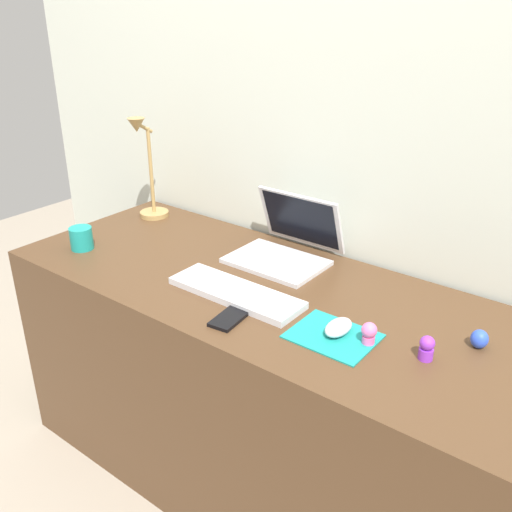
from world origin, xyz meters
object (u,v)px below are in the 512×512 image
object	(u,v)px
toy_figurine_pink	(369,333)
coffee_mug	(81,238)
laptop	(287,243)
desk_lamp	(147,171)
keyboard	(236,293)
toy_figurine_blue	(479,339)
mouse	(338,327)
toy_figurine_purple	(427,348)
cell_phone	(231,317)

from	to	relation	value
toy_figurine_pink	coffee_mug	bearing A→B (deg)	-176.15
laptop	desk_lamp	distance (m)	0.64
keyboard	toy_figurine_pink	world-z (taller)	toy_figurine_pink
laptop	desk_lamp	world-z (taller)	desk_lamp
laptop	toy_figurine_blue	distance (m)	0.68
mouse	coffee_mug	bearing A→B (deg)	-176.23
coffee_mug	toy_figurine_purple	size ratio (longest dim) A/B	1.22
toy_figurine_purple	cell_phone	bearing A→B (deg)	-163.55
keyboard	toy_figurine_pink	size ratio (longest dim) A/B	6.79
toy_figurine_pink	toy_figurine_blue	bearing A→B (deg)	34.89
coffee_mug	toy_figurine_pink	xyz separation A→B (m)	(1.04, 0.07, -0.01)
mouse	cell_phone	size ratio (longest dim) A/B	0.75
cell_phone	toy_figurine_blue	world-z (taller)	toy_figurine_blue
laptop	toy_figurine_pink	xyz separation A→B (m)	(0.45, -0.30, -0.02)
toy_figurine_purple	desk_lamp	bearing A→B (deg)	168.49
keyboard	coffee_mug	distance (m)	0.63
toy_figurine_blue	cell_phone	bearing A→B (deg)	-154.59
keyboard	toy_figurine_purple	xyz separation A→B (m)	(0.55, 0.03, 0.02)
coffee_mug	toy_figurine_purple	bearing A→B (deg)	4.71
mouse	laptop	bearing A→B (deg)	140.51
keyboard	mouse	xyz separation A→B (m)	(0.33, 0.00, 0.01)
mouse	desk_lamp	distance (m)	1.05
laptop	desk_lamp	xyz separation A→B (m)	(-0.63, -0.02, 0.13)
mouse	toy_figurine_blue	size ratio (longest dim) A/B	2.02
toy_figurine_blue	toy_figurine_purple	world-z (taller)	toy_figurine_purple
keyboard	mouse	distance (m)	0.33
keyboard	cell_phone	distance (m)	0.13
cell_phone	toy_figurine_blue	bearing A→B (deg)	18.60
cell_phone	coffee_mug	xyz separation A→B (m)	(-0.69, 0.05, 0.03)
laptop	cell_phone	world-z (taller)	laptop
mouse	coffee_mug	distance (m)	0.96
desk_lamp	toy_figurine_purple	distance (m)	1.25
keyboard	mouse	world-z (taller)	mouse
mouse	coffee_mug	xyz separation A→B (m)	(-0.96, -0.06, 0.02)
cell_phone	toy_figurine_blue	xyz separation A→B (m)	(0.56, 0.27, 0.02)
keyboard	toy_figurine_blue	distance (m)	0.65
laptop	mouse	xyz separation A→B (m)	(0.37, -0.30, -0.03)
desk_lamp	coffee_mug	world-z (taller)	desk_lamp
laptop	toy_figurine_purple	xyz separation A→B (m)	(0.58, -0.27, -0.02)
laptop	coffee_mug	size ratio (longest dim) A/B	3.95
mouse	toy_figurine_purple	bearing A→B (deg)	8.82
cell_phone	desk_lamp	world-z (taller)	desk_lamp
toy_figurine_pink	laptop	bearing A→B (deg)	146.56
keyboard	toy_figurine_blue	xyz separation A→B (m)	(0.63, 0.16, 0.01)
toy_figurine_blue	laptop	bearing A→B (deg)	167.87
cell_phone	toy_figurine_blue	size ratio (longest dim) A/B	2.70
laptop	desk_lamp	size ratio (longest dim) A/B	0.78
cell_phone	toy_figurine_purple	bearing A→B (deg)	9.64
desk_lamp	toy_figurine_purple	bearing A→B (deg)	-11.51
keyboard	mouse	size ratio (longest dim) A/B	4.27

